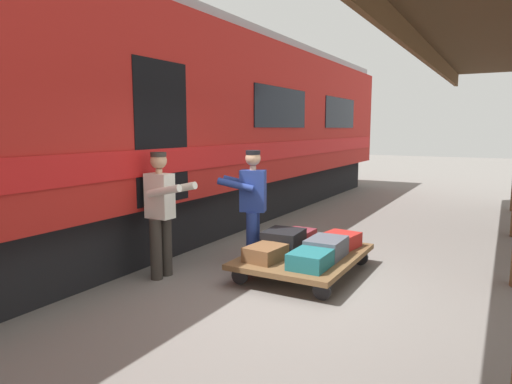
{
  "coord_description": "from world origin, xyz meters",
  "views": [
    {
      "loc": [
        -2.02,
        5.0,
        2.01
      ],
      "look_at": [
        0.96,
        -0.38,
        1.15
      ],
      "focal_mm": 31.9,
      "sensor_mm": 36.0,
      "label": 1
    }
  ],
  "objects_px": {
    "suitcase_slate_roller": "(326,247)",
    "suitcase_teal_softside": "(311,259)",
    "luggage_cart": "(304,256)",
    "suitcase_brown_leather": "(266,253)",
    "suitcase_black_hardshell": "(284,240)",
    "suitcase_red_plastic": "(339,241)",
    "porter_in_overalls": "(252,204)",
    "suitcase_burgundy_valise": "(299,236)",
    "porter_by_door": "(161,210)",
    "train_car": "(88,125)"
  },
  "relations": [
    {
      "from": "suitcase_slate_roller",
      "to": "suitcase_teal_softside",
      "type": "relative_size",
      "value": 1.05
    },
    {
      "from": "luggage_cart",
      "to": "suitcase_brown_leather",
      "type": "xyz_separation_m",
      "value": [
        0.32,
        0.55,
        0.14
      ]
    },
    {
      "from": "suitcase_black_hardshell",
      "to": "suitcase_teal_softside",
      "type": "relative_size",
      "value": 0.97
    },
    {
      "from": "suitcase_red_plastic",
      "to": "porter_in_overalls",
      "type": "height_order",
      "value": "porter_in_overalls"
    },
    {
      "from": "suitcase_slate_roller",
      "to": "suitcase_teal_softside",
      "type": "height_order",
      "value": "suitcase_slate_roller"
    },
    {
      "from": "suitcase_slate_roller",
      "to": "suitcase_brown_leather",
      "type": "xyz_separation_m",
      "value": [
        0.64,
        0.55,
        -0.03
      ]
    },
    {
      "from": "suitcase_black_hardshell",
      "to": "porter_in_overalls",
      "type": "xyz_separation_m",
      "value": [
        0.5,
        0.03,
        0.49
      ]
    },
    {
      "from": "suitcase_brown_leather",
      "to": "porter_in_overalls",
      "type": "distance_m",
      "value": 0.9
    },
    {
      "from": "suitcase_burgundy_valise",
      "to": "porter_in_overalls",
      "type": "bearing_deg",
      "value": 49.19
    },
    {
      "from": "suitcase_slate_roller",
      "to": "suitcase_brown_leather",
      "type": "height_order",
      "value": "suitcase_slate_roller"
    },
    {
      "from": "suitcase_slate_roller",
      "to": "porter_by_door",
      "type": "height_order",
      "value": "porter_by_door"
    },
    {
      "from": "luggage_cart",
      "to": "suitcase_slate_roller",
      "type": "height_order",
      "value": "suitcase_slate_roller"
    },
    {
      "from": "suitcase_red_plastic",
      "to": "suitcase_burgundy_valise",
      "type": "bearing_deg",
      "value": 0.0
    },
    {
      "from": "porter_in_overalls",
      "to": "porter_by_door",
      "type": "height_order",
      "value": "same"
    },
    {
      "from": "train_car",
      "to": "suitcase_black_hardshell",
      "type": "bearing_deg",
      "value": -167.56
    },
    {
      "from": "train_car",
      "to": "suitcase_brown_leather",
      "type": "height_order",
      "value": "train_car"
    },
    {
      "from": "suitcase_red_plastic",
      "to": "porter_by_door",
      "type": "bearing_deg",
      "value": 39.68
    },
    {
      "from": "suitcase_red_plastic",
      "to": "porter_by_door",
      "type": "height_order",
      "value": "porter_by_door"
    },
    {
      "from": "luggage_cart",
      "to": "suitcase_slate_roller",
      "type": "distance_m",
      "value": 0.36
    },
    {
      "from": "suitcase_teal_softside",
      "to": "porter_in_overalls",
      "type": "bearing_deg",
      "value": -24.36
    },
    {
      "from": "porter_in_overalls",
      "to": "suitcase_slate_roller",
      "type": "bearing_deg",
      "value": -178.36
    },
    {
      "from": "suitcase_black_hardshell",
      "to": "porter_by_door",
      "type": "xyz_separation_m",
      "value": [
        1.31,
        1.07,
        0.49
      ]
    },
    {
      "from": "suitcase_red_plastic",
      "to": "train_car",
      "type": "bearing_deg",
      "value": 18.28
    },
    {
      "from": "suitcase_black_hardshell",
      "to": "porter_in_overalls",
      "type": "bearing_deg",
      "value": 3.71
    },
    {
      "from": "luggage_cart",
      "to": "suitcase_teal_softside",
      "type": "distance_m",
      "value": 0.65
    },
    {
      "from": "suitcase_red_plastic",
      "to": "suitcase_slate_roller",
      "type": "bearing_deg",
      "value": 90.0
    },
    {
      "from": "suitcase_black_hardshell",
      "to": "suitcase_red_plastic",
      "type": "height_order",
      "value": "suitcase_black_hardshell"
    },
    {
      "from": "suitcase_slate_roller",
      "to": "suitcase_teal_softside",
      "type": "xyz_separation_m",
      "value": [
        0.0,
        0.55,
        -0.02
      ]
    },
    {
      "from": "suitcase_brown_leather",
      "to": "porter_by_door",
      "type": "bearing_deg",
      "value": 21.57
    },
    {
      "from": "porter_by_door",
      "to": "suitcase_black_hardshell",
      "type": "bearing_deg",
      "value": -140.83
    },
    {
      "from": "suitcase_teal_softside",
      "to": "porter_in_overalls",
      "type": "xyz_separation_m",
      "value": [
        1.14,
        -0.52,
        0.53
      ]
    },
    {
      "from": "suitcase_brown_leather",
      "to": "suitcase_slate_roller",
      "type": "bearing_deg",
      "value": -139.3
    },
    {
      "from": "suitcase_slate_roller",
      "to": "suitcase_black_hardshell",
      "type": "distance_m",
      "value": 0.64
    },
    {
      "from": "suitcase_black_hardshell",
      "to": "suitcase_brown_leather",
      "type": "height_order",
      "value": "suitcase_black_hardshell"
    },
    {
      "from": "suitcase_slate_roller",
      "to": "suitcase_red_plastic",
      "type": "bearing_deg",
      "value": -90.0
    },
    {
      "from": "train_car",
      "to": "suitcase_brown_leather",
      "type": "bearing_deg",
      "value": -177.57
    },
    {
      "from": "suitcase_red_plastic",
      "to": "suitcase_brown_leather",
      "type": "height_order",
      "value": "suitcase_red_plastic"
    },
    {
      "from": "suitcase_burgundy_valise",
      "to": "porter_in_overalls",
      "type": "distance_m",
      "value": 0.94
    },
    {
      "from": "suitcase_slate_roller",
      "to": "suitcase_red_plastic",
      "type": "distance_m",
      "value": 0.55
    },
    {
      "from": "luggage_cart",
      "to": "suitcase_red_plastic",
      "type": "height_order",
      "value": "suitcase_red_plastic"
    },
    {
      "from": "suitcase_black_hardshell",
      "to": "porter_in_overalls",
      "type": "relative_size",
      "value": 0.33
    },
    {
      "from": "suitcase_black_hardshell",
      "to": "suitcase_teal_softside",
      "type": "distance_m",
      "value": 0.84
    },
    {
      "from": "suitcase_red_plastic",
      "to": "porter_by_door",
      "type": "relative_size",
      "value": 0.34
    },
    {
      "from": "train_car",
      "to": "porter_by_door",
      "type": "relative_size",
      "value": 12.9
    },
    {
      "from": "suitcase_black_hardshell",
      "to": "suitcase_red_plastic",
      "type": "relative_size",
      "value": 0.98
    },
    {
      "from": "suitcase_burgundy_valise",
      "to": "suitcase_black_hardshell",
      "type": "xyz_separation_m",
      "value": [
        0.0,
        0.55,
        0.05
      ]
    },
    {
      "from": "suitcase_teal_softside",
      "to": "porter_in_overalls",
      "type": "distance_m",
      "value": 1.36
    },
    {
      "from": "suitcase_burgundy_valise",
      "to": "suitcase_slate_roller",
      "type": "xyz_separation_m",
      "value": [
        -0.64,
        0.55,
        0.03
      ]
    },
    {
      "from": "suitcase_brown_leather",
      "to": "porter_in_overalls",
      "type": "height_order",
      "value": "porter_in_overalls"
    },
    {
      "from": "luggage_cart",
      "to": "porter_in_overalls",
      "type": "xyz_separation_m",
      "value": [
        0.82,
        0.03,
        0.67
      ]
    }
  ]
}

